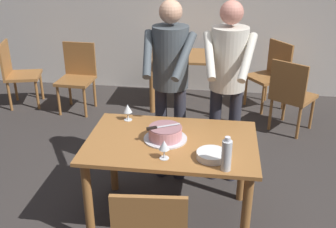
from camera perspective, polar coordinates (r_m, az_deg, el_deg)
ground_plane at (r=3.52m, az=0.46°, el=-14.63°), size 14.00×14.00×0.00m
back_wall at (r=5.92m, az=4.60°, el=15.96°), size 10.00×0.12×2.70m
main_dining_table at (r=3.16m, az=0.50°, el=-5.81°), size 1.32×0.86×0.75m
cake_on_platter at (r=3.10m, az=-0.38°, el=-2.80°), size 0.34×0.34×0.11m
cake_knife at (r=3.05m, az=-1.65°, el=-1.94°), size 0.25×0.15×0.02m
plate_stack at (r=2.88m, az=6.27°, el=-5.87°), size 0.22×0.22×0.05m
wine_glass_near at (r=2.82m, az=-0.56°, el=-4.55°), size 0.08×0.08×0.14m
wine_glass_far at (r=3.41m, az=-5.79°, el=0.72°), size 0.08×0.08×0.14m
water_bottle at (r=2.71m, az=8.37°, el=-5.80°), size 0.07×0.07×0.25m
person_cutting_cake at (r=3.57m, az=0.33°, el=5.77°), size 0.47×0.56×1.72m
person_standing_beside at (r=3.57m, az=8.52°, el=5.50°), size 0.47×0.56×1.72m
background_table at (r=5.42m, az=2.63°, el=6.81°), size 1.00×0.70×0.74m
background_chair_0 at (r=5.61m, az=14.51°, el=5.77°), size 0.61×0.61×0.90m
background_chair_1 at (r=4.92m, az=17.21°, el=2.80°), size 0.61×0.61×0.90m
background_chair_2 at (r=5.85m, az=-20.77°, el=5.69°), size 0.54×0.54×0.90m
background_chair_3 at (r=5.49m, az=-12.84°, el=5.52°), size 0.46×0.46×0.90m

